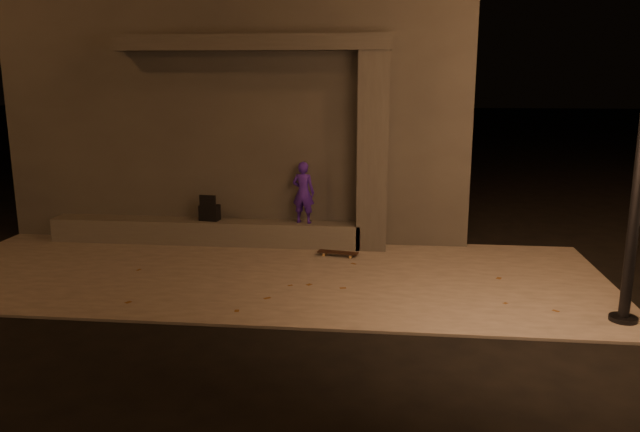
# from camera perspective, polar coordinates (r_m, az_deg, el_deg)

# --- Properties ---
(ground) EXTENTS (120.00, 120.00, 0.00)m
(ground) POSITION_cam_1_polar(r_m,az_deg,el_deg) (8.49, -7.83, -9.54)
(ground) COLOR black
(ground) RESTS_ON ground
(sidewalk) EXTENTS (11.00, 4.40, 0.04)m
(sidewalk) POSITION_cam_1_polar(r_m,az_deg,el_deg) (10.31, -5.14, -5.30)
(sidewalk) COLOR #645E58
(sidewalk) RESTS_ON ground
(building) EXTENTS (9.00, 5.10, 5.22)m
(building) POSITION_cam_1_polar(r_m,az_deg,el_deg) (14.43, -5.74, 10.26)
(building) COLOR #3C3936
(building) RESTS_ON ground
(ledge) EXTENTS (6.00, 0.55, 0.45)m
(ledge) POSITION_cam_1_polar(r_m,az_deg,el_deg) (12.24, -10.45, -1.40)
(ledge) COLOR #524F4B
(ledge) RESTS_ON sidewalk
(column) EXTENTS (0.55, 0.55, 3.60)m
(column) POSITION_cam_1_polar(r_m,az_deg,el_deg) (11.44, 4.85, 5.83)
(column) COLOR #3C3936
(column) RESTS_ON sidewalk
(canopy) EXTENTS (5.00, 0.70, 0.28)m
(canopy) POSITION_cam_1_polar(r_m,az_deg,el_deg) (11.70, -6.21, 15.47)
(canopy) COLOR #3C3936
(canopy) RESTS_ON column
(skateboarder) EXTENTS (0.47, 0.35, 1.16)m
(skateboarder) POSITION_cam_1_polar(r_m,az_deg,el_deg) (11.66, -1.53, 2.17)
(skateboarder) COLOR #361797
(skateboarder) RESTS_ON ledge
(backpack) EXTENTS (0.39, 0.28, 0.51)m
(backpack) POSITION_cam_1_polar(r_m,az_deg,el_deg) (12.12, -10.06, 0.42)
(backpack) COLOR black
(backpack) RESTS_ON ledge
(skateboard) EXTENTS (0.75, 0.32, 0.08)m
(skateboard) POSITION_cam_1_polar(r_m,az_deg,el_deg) (11.18, 1.66, -3.37)
(skateboard) COLOR black
(skateboard) RESTS_ON sidewalk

